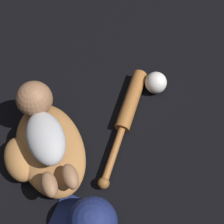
# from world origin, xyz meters

# --- Properties ---
(ground_plane) EXTENTS (6.00, 6.00, 0.00)m
(ground_plane) POSITION_xyz_m (0.00, 0.00, 0.00)
(ground_plane) COLOR black
(baseball_glove) EXTENTS (0.38, 0.31, 0.08)m
(baseball_glove) POSITION_xyz_m (0.04, -0.01, 0.04)
(baseball_glove) COLOR #A8703D
(baseball_glove) RESTS_ON ground
(baby_figure) EXTENTS (0.37, 0.19, 0.11)m
(baby_figure) POSITION_xyz_m (0.09, -0.02, 0.13)
(baby_figure) COLOR #B2B2B7
(baby_figure) RESTS_ON baseball_glove
(baseball_bat) EXTENTS (0.42, 0.22, 0.05)m
(baseball_bat) POSITION_xyz_m (0.15, -0.30, 0.03)
(baseball_bat) COLOR #9E602D
(baseball_bat) RESTS_ON ground
(baseball) EXTENTS (0.08, 0.08, 0.08)m
(baseball) POSITION_xyz_m (0.25, -0.42, 0.04)
(baseball) COLOR white
(baseball) RESTS_ON ground
(baseball_cap) EXTENTS (0.19, 0.21, 0.14)m
(baseball_cap) POSITION_xyz_m (-0.21, -0.14, 0.06)
(baseball_cap) COLOR navy
(baseball_cap) RESTS_ON ground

